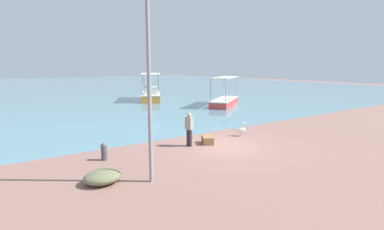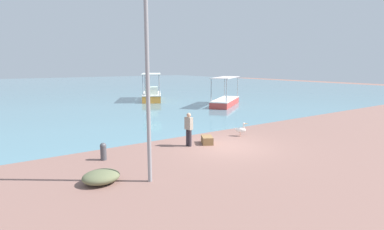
% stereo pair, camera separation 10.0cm
% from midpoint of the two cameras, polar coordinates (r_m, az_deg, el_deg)
% --- Properties ---
extents(ground, '(120.00, 120.00, 0.00)m').
position_cam_midpoint_polar(ground, '(15.25, 6.60, -5.90)').
color(ground, '#886157').
extents(harbor_water, '(110.00, 90.00, 0.00)m').
position_cam_midpoint_polar(harbor_water, '(59.94, -25.39, 4.73)').
color(harbor_water, '#5B8999').
rests_on(harbor_water, ground).
extents(fishing_boat_near_left, '(4.72, 6.53, 3.07)m').
position_cam_midpoint_polar(fishing_boat_near_left, '(34.83, -7.89, 3.89)').
color(fishing_boat_near_left, orange).
rests_on(fishing_boat_near_left, harbor_water).
extents(fishing_boat_far_right, '(5.95, 5.04, 2.83)m').
position_cam_midpoint_polar(fishing_boat_far_right, '(30.41, 6.15, 2.84)').
color(fishing_boat_far_right, '#CB403A').
rests_on(fishing_boat_far_right, harbor_water).
extents(pelican, '(0.64, 0.66, 0.80)m').
position_cam_midpoint_polar(pelican, '(17.38, 9.17, -2.77)').
color(pelican, '#E0997A').
rests_on(pelican, ground).
extents(lamp_post, '(0.28, 0.28, 6.40)m').
position_cam_midpoint_polar(lamp_post, '(10.09, -8.48, 6.74)').
color(lamp_post, gray).
rests_on(lamp_post, ground).
extents(mooring_bollard, '(0.27, 0.27, 0.76)m').
position_cam_midpoint_polar(mooring_bollard, '(13.44, -16.62, -6.57)').
color(mooring_bollard, '#47474C').
rests_on(mooring_bollard, ground).
extents(fisherman_standing, '(0.29, 0.43, 1.69)m').
position_cam_midpoint_polar(fisherman_standing, '(14.96, -0.72, -2.56)').
color(fisherman_standing, '#383037').
rests_on(fisherman_standing, ground).
extents(net_pile, '(1.29, 1.10, 0.46)m').
position_cam_midpoint_polar(net_pile, '(10.96, -16.96, -11.22)').
color(net_pile, '#666C4A').
rests_on(net_pile, ground).
extents(cargo_crate, '(0.89, 1.03, 0.38)m').
position_cam_midpoint_polar(cargo_crate, '(15.60, 2.79, -4.77)').
color(cargo_crate, olive).
rests_on(cargo_crate, ground).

